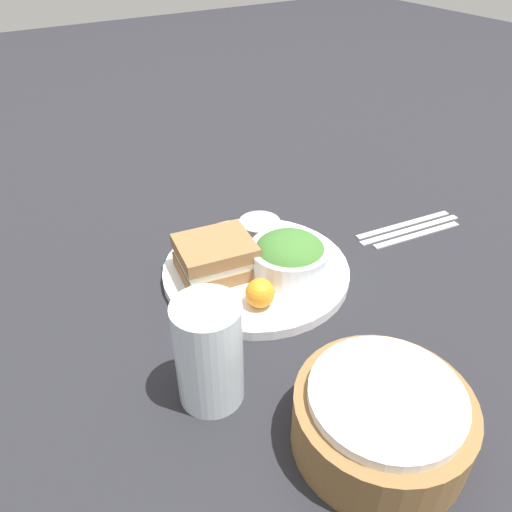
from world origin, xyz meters
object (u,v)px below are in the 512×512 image
object	(u,v)px
plate	(256,271)
spoon	(417,234)
fork	(404,224)
salad_bowl	(289,256)
dressing_cup	(260,229)
sandwich	(215,257)
bread_basket	(381,419)
drink_glass	(209,353)
knife	(410,229)

from	to	relation	value
plate	spoon	world-z (taller)	plate
plate	fork	distance (m)	0.30
fork	salad_bowl	bearing A→B (deg)	-169.62
dressing_cup	sandwich	bearing A→B (deg)	22.11
bread_basket	fork	distance (m)	0.45
fork	spoon	xyz separation A→B (m)	(0.00, 0.04, 0.00)
drink_glass	spoon	world-z (taller)	drink_glass
salad_bowl	fork	size ratio (longest dim) A/B	0.61
plate	knife	size ratio (longest dim) A/B	1.37
salad_bowl	spoon	xyz separation A→B (m)	(-0.25, 0.02, -0.04)
salad_bowl	plate	bearing A→B (deg)	-41.96
salad_bowl	fork	distance (m)	0.26
bread_basket	drink_glass	bearing A→B (deg)	-51.21
bread_basket	knife	size ratio (longest dim) A/B	0.89
plate	bread_basket	bearing A→B (deg)	82.13
dressing_cup	fork	world-z (taller)	dressing_cup
plate	spoon	bearing A→B (deg)	169.60
spoon	drink_glass	bearing A→B (deg)	-159.48
salad_bowl	drink_glass	bearing A→B (deg)	33.06
bread_basket	knife	distance (m)	0.44
salad_bowl	dressing_cup	distance (m)	0.10
plate	salad_bowl	distance (m)	0.06
dressing_cup	fork	distance (m)	0.26
fork	plate	bearing A→B (deg)	-176.52
salad_bowl	knife	world-z (taller)	salad_bowl
fork	spoon	bearing A→B (deg)	-90.00
salad_bowl	drink_glass	size ratio (longest dim) A/B	0.88
salad_bowl	bread_basket	bearing A→B (deg)	73.91
salad_bowl	bread_basket	world-z (taller)	bread_basket
fork	bread_basket	bearing A→B (deg)	-132.16
sandwich	bread_basket	world-z (taller)	bread_basket
knife	plate	bearing A→B (deg)	180.00
knife	salad_bowl	bearing A→B (deg)	-173.57
dressing_cup	bread_basket	world-z (taller)	bread_basket
salad_bowl	knife	size ratio (longest dim) A/B	0.58
salad_bowl	dressing_cup	xyz separation A→B (m)	(-0.01, -0.10, -0.01)
knife	spoon	xyz separation A→B (m)	(0.00, 0.02, 0.00)
spoon	dressing_cup	bearing A→B (deg)	161.23
fork	knife	distance (m)	0.02
dressing_cup	spoon	xyz separation A→B (m)	(-0.24, 0.12, -0.03)
sandwich	fork	bearing A→B (deg)	173.52
drink_glass	plate	bearing A→B (deg)	-134.83
bread_basket	fork	world-z (taller)	bread_basket
salad_bowl	knife	distance (m)	0.26
sandwich	plate	bearing A→B (deg)	158.55
bread_basket	dressing_cup	bearing A→B (deg)	-103.48
salad_bowl	bread_basket	distance (m)	0.29
fork	knife	bearing A→B (deg)	-90.00
salad_bowl	spoon	world-z (taller)	salad_bowl
salad_bowl	dressing_cup	world-z (taller)	salad_bowl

